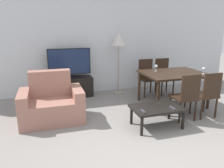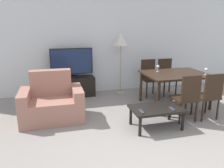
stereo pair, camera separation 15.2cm
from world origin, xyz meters
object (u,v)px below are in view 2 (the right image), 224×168
object	(u,v)px
armchair	(52,103)
dining_table	(175,77)
tv_stand	(73,87)
remote_secondary	(141,112)
floor_lamp	(121,41)
dining_chair_far	(166,75)
dining_chair_near	(187,96)
wine_glass_center	(206,70)
dining_chair_far_left	(149,76)
remote_primary	(172,109)
coffee_table	(156,110)
dining_chair_near_right	(209,94)
tv	(72,63)
wine_glass_left	(158,67)

from	to	relation	value
armchair	dining_table	world-z (taller)	armchair
armchair	tv_stand	world-z (taller)	armchair
tv_stand	remote_secondary	world-z (taller)	tv_stand
floor_lamp	dining_chair_far	bearing A→B (deg)	-14.78
armchair	floor_lamp	world-z (taller)	floor_lamp
dining_chair_near	wine_glass_center	size ratio (longest dim) A/B	6.06
dining_table	floor_lamp	xyz separation A→B (m)	(-0.89, 1.10, 0.68)
remote_secondary	dining_chair_near	bearing A→B (deg)	12.65
dining_chair_far_left	remote_primary	bearing A→B (deg)	-102.72
dining_chair_near	remote_secondary	distance (m)	0.98
dining_chair_far	wine_glass_center	xyz separation A→B (m)	(0.28, -1.12, 0.33)
coffee_table	dining_chair_far_left	size ratio (longest dim) A/B	0.98
dining_chair_near_right	dining_chair_far_left	distance (m)	1.68
dining_chair_far	dining_chair_near	bearing A→B (deg)	-105.86
remote_primary	wine_glass_center	world-z (taller)	wine_glass_center
tv	coffee_table	xyz separation A→B (m)	(1.23, -2.09, -0.51)
remote_primary	dining_chair_far_left	bearing A→B (deg)	77.28
coffee_table	tv	bearing A→B (deg)	120.41
tv_stand	dining_chair_far	xyz separation A→B (m)	(2.31, -0.39, 0.25)
wine_glass_left	dining_chair_near	bearing A→B (deg)	-86.28
tv	wine_glass_left	distance (m)	2.02
dining_table	floor_lamp	size ratio (longest dim) A/B	0.86
tv	dining_chair_far_left	world-z (taller)	tv
dining_chair_near	dining_chair_far_left	bearing A→B (deg)	90.00
tv_stand	wine_glass_left	bearing A→B (deg)	-28.35
armchair	coffee_table	world-z (taller)	armchair
coffee_table	dining_table	distance (m)	1.28
dining_chair_near_right	remote_primary	world-z (taller)	dining_chair_near_right
tv	remote_secondary	bearing A→B (deg)	-67.96
dining_table	wine_glass_center	xyz separation A→B (m)	(0.51, -0.31, 0.18)
armchair	tv	world-z (taller)	tv
armchair	remote_secondary	bearing A→B (deg)	-34.03
coffee_table	wine_glass_center	xyz separation A→B (m)	(1.36, 0.58, 0.50)
tv	coffee_table	size ratio (longest dim) A/B	1.15
coffee_table	wine_glass_left	bearing A→B (deg)	63.89
wine_glass_center	tv	bearing A→B (deg)	149.75
coffee_table	wine_glass_center	size ratio (longest dim) A/B	5.96
remote_primary	tv_stand	bearing A→B (deg)	122.62
dining_chair_near	wine_glass_center	distance (m)	0.95
dining_chair_far	remote_secondary	world-z (taller)	dining_chair_far
tv_stand	dining_chair_near_right	size ratio (longest dim) A/B	1.19
tv_stand	dining_chair_far_left	world-z (taller)	dining_chair_far_left
dining_chair_far_left	wine_glass_center	bearing A→B (deg)	-56.62
coffee_table	dining_chair_far	xyz separation A→B (m)	(1.08, 1.70, 0.17)
dining_chair_near	dining_chair_far_left	distance (m)	1.62
dining_chair_near_right	wine_glass_left	size ratio (longest dim) A/B	6.06
dining_chair_far	dining_chair_near_right	size ratio (longest dim) A/B	1.00
tv_stand	dining_chair_far	distance (m)	2.36
tv_stand	coffee_table	distance (m)	2.43
armchair	dining_chair_far	xyz separation A→B (m)	(2.80, 0.89, 0.18)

